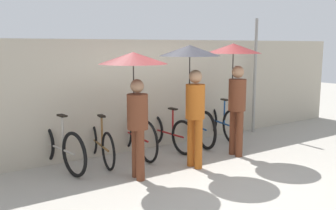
{
  "coord_description": "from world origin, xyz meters",
  "views": [
    {
      "loc": [
        -3.67,
        -4.25,
        2.05
      ],
      "look_at": [
        0.0,
        1.17,
        1.0
      ],
      "focal_mm": 40.0,
      "sensor_mm": 36.0,
      "label": 1
    }
  ],
  "objects_px": {
    "pedestrian_trailing": "(235,67)",
    "pedestrian_leading": "(135,78)",
    "parked_bicycle_1": "(99,143)",
    "parked_bicycle_0": "(58,147)",
    "parked_bicycle_5": "(220,122)",
    "parked_bicycle_2": "(135,135)",
    "parked_bicycle_4": "(194,125)",
    "pedestrian_center": "(192,71)",
    "parked_bicycle_3": "(167,132)"
  },
  "relations": [
    {
      "from": "pedestrian_trailing",
      "to": "pedestrian_leading",
      "type": "bearing_deg",
      "value": -176.91
    },
    {
      "from": "parked_bicycle_1",
      "to": "parked_bicycle_0",
      "type": "bearing_deg",
      "value": 95.49
    },
    {
      "from": "parked_bicycle_5",
      "to": "pedestrian_leading",
      "type": "height_order",
      "value": "pedestrian_leading"
    },
    {
      "from": "parked_bicycle_2",
      "to": "parked_bicycle_4",
      "type": "distance_m",
      "value": 1.45
    },
    {
      "from": "parked_bicycle_1",
      "to": "pedestrian_leading",
      "type": "xyz_separation_m",
      "value": [
        0.16,
        -1.03,
        1.21
      ]
    },
    {
      "from": "parked_bicycle_1",
      "to": "pedestrian_center",
      "type": "distance_m",
      "value": 2.06
    },
    {
      "from": "parked_bicycle_2",
      "to": "parked_bicycle_5",
      "type": "xyz_separation_m",
      "value": [
        2.17,
        0.06,
        -0.01
      ]
    },
    {
      "from": "parked_bicycle_0",
      "to": "parked_bicycle_5",
      "type": "bearing_deg",
      "value": -98.52
    },
    {
      "from": "parked_bicycle_4",
      "to": "parked_bicycle_0",
      "type": "bearing_deg",
      "value": 100.99
    },
    {
      "from": "parked_bicycle_4",
      "to": "pedestrian_trailing",
      "type": "xyz_separation_m",
      "value": [
        0.11,
        -1.03,
        1.25
      ]
    },
    {
      "from": "parked_bicycle_3",
      "to": "parked_bicycle_0",
      "type": "bearing_deg",
      "value": 84.61
    },
    {
      "from": "parked_bicycle_2",
      "to": "parked_bicycle_5",
      "type": "distance_m",
      "value": 2.17
    },
    {
      "from": "parked_bicycle_1",
      "to": "parked_bicycle_2",
      "type": "distance_m",
      "value": 0.72
    },
    {
      "from": "parked_bicycle_1",
      "to": "parked_bicycle_5",
      "type": "relative_size",
      "value": 0.96
    },
    {
      "from": "parked_bicycle_2",
      "to": "pedestrian_center",
      "type": "distance_m",
      "value": 1.72
    },
    {
      "from": "parked_bicycle_3",
      "to": "parked_bicycle_5",
      "type": "xyz_separation_m",
      "value": [
        1.45,
        0.07,
        0.03
      ]
    },
    {
      "from": "parked_bicycle_0",
      "to": "parked_bicycle_4",
      "type": "bearing_deg",
      "value": -98.67
    },
    {
      "from": "parked_bicycle_1",
      "to": "parked_bicycle_4",
      "type": "relative_size",
      "value": 0.94
    },
    {
      "from": "parked_bicycle_0",
      "to": "parked_bicycle_5",
      "type": "distance_m",
      "value": 3.62
    },
    {
      "from": "parked_bicycle_2",
      "to": "parked_bicycle_3",
      "type": "bearing_deg",
      "value": -87.4
    },
    {
      "from": "parked_bicycle_3",
      "to": "pedestrian_leading",
      "type": "relative_size",
      "value": 0.83
    },
    {
      "from": "parked_bicycle_3",
      "to": "pedestrian_center",
      "type": "bearing_deg",
      "value": 162.68
    },
    {
      "from": "parked_bicycle_1",
      "to": "parked_bicycle_4",
      "type": "height_order",
      "value": "parked_bicycle_1"
    },
    {
      "from": "pedestrian_leading",
      "to": "parked_bicycle_3",
      "type": "bearing_deg",
      "value": 45.61
    },
    {
      "from": "parked_bicycle_1",
      "to": "pedestrian_trailing",
      "type": "relative_size",
      "value": 0.78
    },
    {
      "from": "parked_bicycle_0",
      "to": "parked_bicycle_1",
      "type": "xyz_separation_m",
      "value": [
        0.73,
        -0.02,
        -0.03
      ]
    },
    {
      "from": "parked_bicycle_2",
      "to": "parked_bicycle_0",
      "type": "bearing_deg",
      "value": 93.49
    },
    {
      "from": "parked_bicycle_0",
      "to": "parked_bicycle_1",
      "type": "relative_size",
      "value": 1.08
    },
    {
      "from": "parked_bicycle_0",
      "to": "parked_bicycle_2",
      "type": "distance_m",
      "value": 1.45
    },
    {
      "from": "parked_bicycle_2",
      "to": "pedestrian_leading",
      "type": "distance_m",
      "value": 1.66
    },
    {
      "from": "pedestrian_leading",
      "to": "pedestrian_center",
      "type": "xyz_separation_m",
      "value": [
        1.04,
        -0.06,
        0.06
      ]
    },
    {
      "from": "pedestrian_leading",
      "to": "parked_bicycle_5",
      "type": "bearing_deg",
      "value": 28.89
    },
    {
      "from": "pedestrian_leading",
      "to": "pedestrian_center",
      "type": "distance_m",
      "value": 1.05
    },
    {
      "from": "parked_bicycle_3",
      "to": "pedestrian_trailing",
      "type": "height_order",
      "value": "pedestrian_trailing"
    },
    {
      "from": "pedestrian_center",
      "to": "parked_bicycle_4",
      "type": "bearing_deg",
      "value": 43.26
    },
    {
      "from": "parked_bicycle_2",
      "to": "parked_bicycle_3",
      "type": "xyz_separation_m",
      "value": [
        0.72,
        -0.02,
        -0.04
      ]
    },
    {
      "from": "parked_bicycle_0",
      "to": "pedestrian_center",
      "type": "relative_size",
      "value": 0.86
    },
    {
      "from": "parked_bicycle_0",
      "to": "pedestrian_trailing",
      "type": "relative_size",
      "value": 0.84
    },
    {
      "from": "parked_bicycle_4",
      "to": "pedestrian_trailing",
      "type": "bearing_deg",
      "value": -163.53
    },
    {
      "from": "parked_bicycle_3",
      "to": "parked_bicycle_4",
      "type": "height_order",
      "value": "parked_bicycle_3"
    },
    {
      "from": "pedestrian_leading",
      "to": "pedestrian_center",
      "type": "bearing_deg",
      "value": 3.68
    },
    {
      "from": "parked_bicycle_2",
      "to": "parked_bicycle_4",
      "type": "xyz_separation_m",
      "value": [
        1.45,
        0.04,
        0.0
      ]
    },
    {
      "from": "parked_bicycle_2",
      "to": "pedestrian_trailing",
      "type": "distance_m",
      "value": 2.23
    },
    {
      "from": "parked_bicycle_1",
      "to": "parked_bicycle_5",
      "type": "xyz_separation_m",
      "value": [
        2.89,
        0.07,
        0.03
      ]
    },
    {
      "from": "parked_bicycle_1",
      "to": "pedestrian_trailing",
      "type": "distance_m",
      "value": 2.8
    },
    {
      "from": "parked_bicycle_1",
      "to": "parked_bicycle_2",
      "type": "relative_size",
      "value": 0.91
    },
    {
      "from": "parked_bicycle_2",
      "to": "parked_bicycle_1",
      "type": "bearing_deg",
      "value": 94.6
    },
    {
      "from": "parked_bicycle_1",
      "to": "parked_bicycle_2",
      "type": "bearing_deg",
      "value": -82.3
    },
    {
      "from": "parked_bicycle_3",
      "to": "pedestrian_leading",
      "type": "bearing_deg",
      "value": 123.87
    },
    {
      "from": "pedestrian_leading",
      "to": "pedestrian_center",
      "type": "relative_size",
      "value": 0.95
    }
  ]
}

